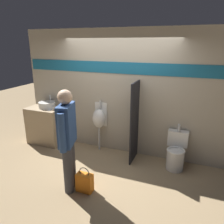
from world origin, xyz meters
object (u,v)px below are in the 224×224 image
at_px(person_in_vest, 68,137).
at_px(sink_basin, 47,105).
at_px(urinal_near_counter, 99,119).
at_px(shopping_bag, 85,182).
at_px(toilet, 176,153).
at_px(cell_phone, 50,110).

bearing_deg(person_in_vest, sink_basin, 29.66).
xyz_separation_m(urinal_near_counter, shopping_bag, (0.41, -1.49, -0.60)).
distance_m(sink_basin, urinal_near_counter, 1.36).
bearing_deg(sink_basin, shopping_bag, -38.55).
height_order(person_in_vest, shopping_bag, person_in_vest).
bearing_deg(shopping_bag, urinal_near_counter, 105.51).
bearing_deg(person_in_vest, toilet, -66.08).
bearing_deg(toilet, cell_phone, -178.08).
bearing_deg(sink_basin, toilet, -1.17).
bearing_deg(sink_basin, urinal_near_counter, 3.66).
bearing_deg(shopping_bag, person_in_vest, -173.75).
bearing_deg(urinal_near_counter, sink_basin, -176.34).
relative_size(cell_phone, toilet, 0.16).
xyz_separation_m(sink_basin, toilet, (3.09, -0.06, -0.65)).
height_order(urinal_near_counter, shopping_bag, urinal_near_counter).
xyz_separation_m(sink_basin, person_in_vest, (1.50, -1.43, -0.01)).
bearing_deg(shopping_bag, toilet, 45.09).
relative_size(sink_basin, shopping_bag, 0.89).
relative_size(sink_basin, person_in_vest, 0.23).
distance_m(urinal_near_counter, shopping_bag, 1.65).
bearing_deg(person_in_vest, cell_phone, 28.89).
relative_size(person_in_vest, shopping_bag, 3.86).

